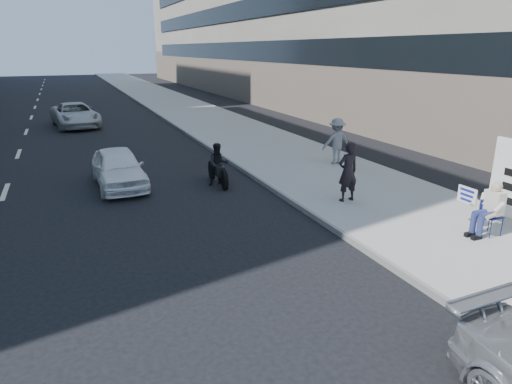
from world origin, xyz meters
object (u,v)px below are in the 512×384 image
pedestrian_woman (348,172)px  white_sedan_near (118,168)px  white_sedan_far (75,115)px  motorcycle (218,166)px  seated_protester (488,206)px  jogger (337,141)px

pedestrian_woman → white_sedan_near: 7.47m
white_sedan_far → motorcycle: 15.26m
seated_protester → white_sedan_far: size_ratio=0.26×
seated_protester → jogger: jogger is taller
motorcycle → seated_protester: bearing=-51.9°
pedestrian_woman → white_sedan_far: bearing=-72.1°
seated_protester → white_sedan_far: 23.24m
pedestrian_woman → white_sedan_near: bearing=-40.4°
pedestrian_woman → white_sedan_far: 19.44m
white_sedan_near → motorcycle: size_ratio=1.82×
jogger → white_sedan_far: bearing=-52.9°
white_sedan_near → motorcycle: bearing=-21.1°
pedestrian_woman → motorcycle: 4.48m
seated_protester → white_sedan_far: bearing=111.0°
pedestrian_woman → white_sedan_near: (-5.88, 4.59, -0.39)m
white_sedan_near → white_sedan_far: (-0.85, 13.65, 0.05)m
seated_protester → pedestrian_woman: size_ratio=0.75×
jogger → motorcycle: jogger is taller
white_sedan_near → seated_protester: bearing=-48.8°
white_sedan_near → motorcycle: motorcycle is taller
motorcycle → jogger: bearing=11.8°
seated_protester → white_sedan_near: size_ratio=0.35×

